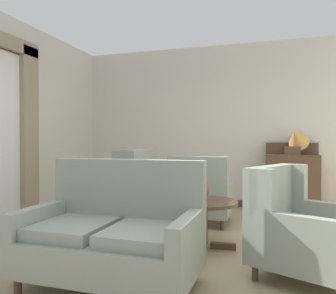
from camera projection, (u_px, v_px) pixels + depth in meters
name	position (u px, v px, depth m)	size (l,w,h in m)	color
ground	(180.00, 261.00, 3.35)	(8.62, 8.62, 0.00)	#9E896B
wall_back	(222.00, 126.00, 6.27)	(5.63, 0.08, 2.99)	beige
wall_left	(19.00, 122.00, 5.01)	(0.08, 4.31, 2.99)	beige
baseboard_back	(222.00, 203.00, 6.24)	(5.47, 0.03, 0.12)	#4C3323
coffee_table	(204.00, 211.00, 3.77)	(0.77, 0.77, 0.53)	#4C3323
porcelain_vase	(203.00, 188.00, 3.81)	(0.15, 0.15, 0.35)	brown
settee	(113.00, 235.00, 2.81)	(1.46, 0.86, 1.03)	gray
armchair_foreground_right	(304.00, 231.00, 2.94)	(1.17, 1.14, 0.97)	gray
armchair_far_left	(122.00, 200.00, 4.21)	(0.86, 0.92, 1.10)	gray
armchair_near_sideboard	(201.00, 195.00, 4.86)	(0.85, 0.84, 0.99)	gray
sideboard	(292.00, 180.00, 5.65)	(0.86, 0.37, 1.18)	#4C3323
gramophone	(296.00, 140.00, 5.54)	(0.48, 0.54, 0.52)	#4C3323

